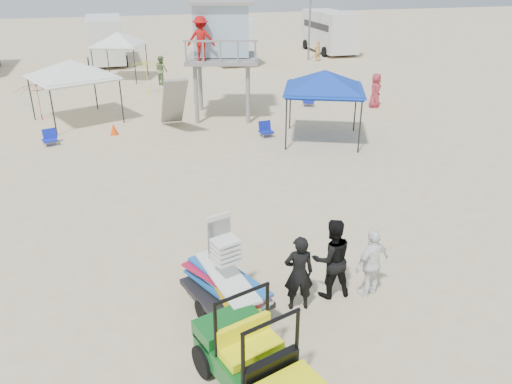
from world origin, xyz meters
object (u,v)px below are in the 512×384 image
object	(u,v)px
surf_trailer	(225,279)
man_left	(299,273)
utility_cart	(255,355)
lifeguard_tower	(219,34)
canopy_blue	(325,74)

from	to	relation	value
surf_trailer	man_left	distance (m)	1.55
utility_cart	surf_trailer	size ratio (longest dim) A/B	1.05
surf_trailer	lifeguard_tower	bearing A→B (deg)	78.06
surf_trailer	canopy_blue	distance (m)	12.11
man_left	lifeguard_tower	distance (m)	15.56
utility_cart	canopy_blue	xyz separation A→B (m)	(6.42, 12.41, 1.95)
surf_trailer	man_left	xyz separation A→B (m)	(1.52, -0.30, 0.06)
man_left	lifeguard_tower	world-z (taller)	lifeguard_tower
surf_trailer	lifeguard_tower	xyz separation A→B (m)	(3.15, 14.88, 3.03)
canopy_blue	surf_trailer	bearing A→B (deg)	-122.51
man_left	canopy_blue	distance (m)	11.63
surf_trailer	canopy_blue	bearing A→B (deg)	57.49
canopy_blue	utility_cart	bearing A→B (deg)	-117.37
man_left	canopy_blue	world-z (taller)	canopy_blue
utility_cart	man_left	xyz separation A→B (m)	(1.52, 2.03, 0.04)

